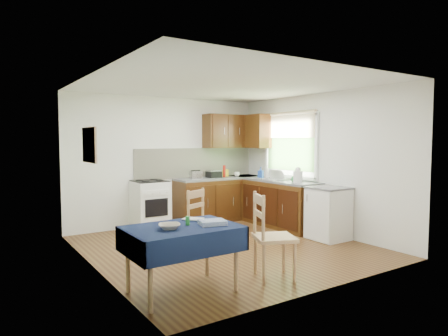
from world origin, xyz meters
TOP-DOWN VIEW (x-y plane):
  - floor at (0.00, 0.00)m, footprint 4.20×4.20m
  - ceiling at (0.00, 0.00)m, footprint 4.00×4.20m
  - wall_back at (0.00, 2.10)m, footprint 4.00×0.02m
  - wall_front at (0.00, -2.10)m, footprint 4.00×0.02m
  - wall_left at (-2.00, 0.00)m, footprint 0.02×4.20m
  - wall_right at (2.00, 0.00)m, footprint 0.02×4.20m
  - base_cabinets at (1.36, 1.26)m, footprint 1.90×2.30m
  - worktop_back at (1.05, 1.80)m, footprint 1.90×0.60m
  - worktop_right at (1.70, 0.65)m, footprint 0.60×1.70m
  - worktop_corner at (1.70, 1.80)m, footprint 0.60×0.60m
  - splashback at (0.65, 2.08)m, footprint 2.70×0.02m
  - upper_cabinets at (1.52, 1.80)m, footprint 1.20×0.85m
  - stove at (-0.50, 1.80)m, footprint 0.60×0.61m
  - window at (1.97, 0.70)m, footprint 0.04×1.48m
  - fridge at (1.70, -0.55)m, footprint 0.58×0.60m
  - corkboard at (-1.97, 0.30)m, footprint 0.04×0.62m
  - dining_table at (-1.42, -1.29)m, footprint 1.21×0.82m
  - chair_far at (-0.71, -0.09)m, footprint 0.57×0.57m
  - chair_near at (-0.34, -1.48)m, footprint 0.60×0.60m
  - toaster at (0.43, 1.72)m, footprint 0.23×0.14m
  - sandwich_press at (0.90, 1.81)m, footprint 0.26×0.23m
  - sauce_bottle at (1.12, 1.75)m, footprint 0.06×0.06m
  - yellow_packet at (1.24, 1.88)m, footprint 0.13×0.11m
  - dish_rack at (1.64, 0.71)m, footprint 0.43×0.33m
  - kettle at (1.64, 0.13)m, footprint 0.17×0.17m
  - cup at (1.43, 1.73)m, footprint 0.13×0.13m
  - soap_bottle_a at (1.62, 0.98)m, footprint 0.12×0.12m
  - soap_bottle_b at (1.69, 1.25)m, footprint 0.13×0.13m
  - soap_bottle_c at (1.64, 0.21)m, footprint 0.18×0.18m
  - plate_bowl at (-1.59, -1.33)m, footprint 0.30×0.30m
  - book at (-1.21, -1.09)m, footprint 0.27×0.28m
  - spice_jar at (-1.34, -1.26)m, footprint 0.05×0.05m
  - tea_towel at (-1.10, -1.39)m, footprint 0.33×0.28m

SIDE VIEW (x-z plane):
  - floor at x=0.00m, z-range 0.00..0.00m
  - base_cabinets at x=1.36m, z-range 0.00..0.86m
  - fridge at x=1.70m, z-range 0.00..0.88m
  - stove at x=-0.50m, z-range 0.00..0.92m
  - chair_far at x=-0.71m, z-range 0.03..1.00m
  - chair_near at x=-0.34m, z-range 0.03..1.07m
  - dining_table at x=-1.42m, z-range 0.26..0.99m
  - book at x=-1.21m, z-range 0.73..0.75m
  - tea_towel at x=-1.10m, z-range 0.73..0.78m
  - plate_bowl at x=-1.59m, z-range 0.73..0.79m
  - spice_jar at x=-1.34m, z-range 0.73..0.83m
  - worktop_back at x=1.05m, z-range 0.86..0.90m
  - worktop_right at x=1.70m, z-range 0.86..0.90m
  - worktop_corner at x=1.70m, z-range 0.86..0.90m
  - dish_rack at x=1.64m, z-range 0.82..1.03m
  - cup at x=1.43m, z-range 0.90..0.99m
  - yellow_packet at x=1.24m, z-range 0.90..1.05m
  - sandwich_press at x=0.90m, z-range 0.90..1.05m
  - toaster at x=0.43m, z-range 0.89..1.07m
  - soap_bottle_c at x=1.64m, z-range 0.90..1.07m
  - soap_bottle_b at x=1.69m, z-range 0.90..1.11m
  - sauce_bottle at x=1.12m, z-range 0.90..1.15m
  - kettle at x=1.64m, z-range 0.88..1.17m
  - soap_bottle_a at x=1.62m, z-range 0.90..1.17m
  - splashback at x=0.65m, z-range 0.90..1.50m
  - wall_back at x=0.00m, z-range 0.00..2.50m
  - wall_front at x=0.00m, z-range 0.00..2.50m
  - wall_left at x=-2.00m, z-range 0.00..2.50m
  - wall_right at x=2.00m, z-range 0.00..2.50m
  - corkboard at x=-1.97m, z-range 1.36..1.83m
  - window at x=1.97m, z-range 1.02..2.28m
  - upper_cabinets at x=1.52m, z-range 1.50..2.20m
  - ceiling at x=0.00m, z-range 2.49..2.51m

